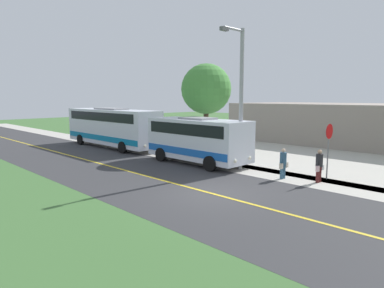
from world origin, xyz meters
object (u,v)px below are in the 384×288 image
at_px(pedestrian_with_bags, 319,165).
at_px(street_light_pole, 240,93).
at_px(shuttle_bus_front, 198,138).
at_px(commercial_building, 361,124).
at_px(tree_curbside, 206,89).
at_px(transit_bus_rear, 112,126).
at_px(stop_sign, 329,142).
at_px(pedestrian_waiting, 283,163).

height_order(pedestrian_with_bags, street_light_pole, street_light_pole).
xyz_separation_m(shuttle_bus_front, commercial_building, (-16.86, 4.10, 0.19)).
distance_m(street_light_pole, tree_curbside, 5.57).
relative_size(transit_bus_rear, pedestrian_with_bags, 6.63).
bearing_deg(tree_curbside, stop_sign, 82.35).
distance_m(street_light_pole, commercial_building, 16.76).
relative_size(shuttle_bus_front, pedestrian_waiting, 4.50).
distance_m(pedestrian_waiting, tree_curbside, 9.28).
distance_m(shuttle_bus_front, pedestrian_waiting, 6.08).
bearing_deg(shuttle_bus_front, commercial_building, 166.34).
bearing_deg(pedestrian_with_bags, stop_sign, 175.96).
relative_size(shuttle_bus_front, tree_curbside, 1.08).
bearing_deg(street_light_pole, pedestrian_waiting, 86.38).
xyz_separation_m(transit_bus_rear, stop_sign, (-1.62, 17.82, 0.15)).
bearing_deg(shuttle_bus_front, street_light_pole, 96.34).
xyz_separation_m(transit_bus_rear, commercial_building, (-16.92, 14.17, -0.00)).
relative_size(shuttle_bus_front, pedestrian_with_bags, 4.34).
bearing_deg(shuttle_bus_front, tree_curbside, -146.04).
xyz_separation_m(pedestrian_with_bags, stop_sign, (-0.84, 0.06, 1.08)).
distance_m(stop_sign, commercial_building, 15.73).
bearing_deg(shuttle_bus_front, pedestrian_waiting, 91.39).
bearing_deg(stop_sign, tree_curbside, -97.65).
distance_m(transit_bus_rear, stop_sign, 17.90).
bearing_deg(transit_bus_rear, pedestrian_with_bags, 92.51).
relative_size(shuttle_bus_front, stop_sign, 2.49).
relative_size(pedestrian_waiting, tree_curbside, 0.24).
distance_m(transit_bus_rear, commercial_building, 22.07).
relative_size(transit_bus_rear, commercial_building, 0.49).
bearing_deg(shuttle_bus_front, stop_sign, 101.37).
height_order(shuttle_bus_front, pedestrian_waiting, shuttle_bus_front).
bearing_deg(commercial_building, stop_sign, 13.43).
height_order(shuttle_bus_front, street_light_pole, street_light_pole).
distance_m(stop_sign, tree_curbside, 10.16).
bearing_deg(pedestrian_waiting, pedestrian_with_bags, 109.12).
xyz_separation_m(shuttle_bus_front, tree_curbside, (-2.86, -1.93, 3.16)).
relative_size(pedestrian_with_bags, tree_curbside, 0.25).
height_order(transit_bus_rear, street_light_pole, street_light_pole).
xyz_separation_m(pedestrian_with_bags, tree_curbside, (-2.14, -9.62, 3.89)).
xyz_separation_m(shuttle_bus_front, stop_sign, (-1.56, 7.75, 0.34)).
xyz_separation_m(shuttle_bus_front, pedestrian_with_bags, (-0.72, 7.69, -0.74)).
height_order(transit_bus_rear, pedestrian_waiting, transit_bus_rear).
bearing_deg(stop_sign, commercial_building, -166.57).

